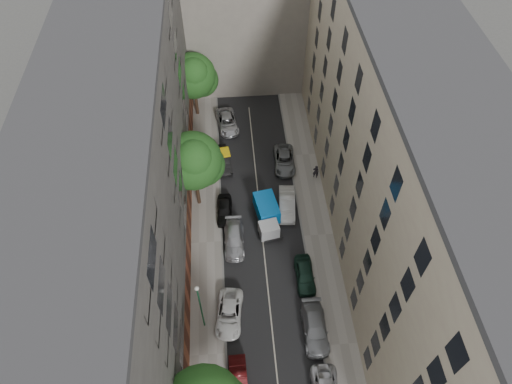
{
  "coord_description": "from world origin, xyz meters",
  "views": [
    {
      "loc": [
        -2.59,
        -24.61,
        37.69
      ],
      "look_at": [
        -0.57,
        1.16,
        6.0
      ],
      "focal_mm": 32.0,
      "sensor_mm": 36.0,
      "label": 1
    }
  ],
  "objects": [
    {
      "name": "car_right_3",
      "position": [
        2.8,
        3.6,
        0.75
      ],
      "size": [
        2.01,
        4.69,
        1.5
      ],
      "primitive_type": "imported",
      "rotation": [
        0.0,
        0.0,
        -0.09
      ],
      "color": "silver",
      "rests_on": "ground"
    },
    {
      "name": "car_left_1",
      "position": [
        -3.09,
        -13.4,
        0.65
      ],
      "size": [
        1.47,
        3.96,
        1.29
      ],
      "primitive_type": "imported",
      "rotation": [
        0.0,
        0.0,
        0.03
      ],
      "color": "#4C0F10",
      "rests_on": "ground"
    },
    {
      "name": "ground",
      "position": [
        0.0,
        0.0,
        0.0
      ],
      "size": [
        120.0,
        120.0,
        0.0
      ],
      "primitive_type": "plane",
      "color": "#4C4C49",
      "rests_on": "ground"
    },
    {
      "name": "tree_mid",
      "position": [
        -6.11,
        4.89,
        6.32
      ],
      "size": [
        5.82,
        5.62,
        9.32
      ],
      "color": "#382619",
      "rests_on": "sidewalk_left"
    },
    {
      "name": "car_right_2",
      "position": [
        3.46,
        -4.6,
        0.71
      ],
      "size": [
        1.69,
        4.16,
        1.42
      ],
      "primitive_type": "imported",
      "rotation": [
        0.0,
        0.0,
        -0.0
      ],
      "color": "#142E23",
      "rests_on": "ground"
    },
    {
      "name": "tarp_truck",
      "position": [
        0.6,
        2.02,
        1.26
      ],
      "size": [
        2.77,
        5.23,
        2.28
      ],
      "rotation": [
        0.0,
        0.0,
        0.18
      ],
      "color": "black",
      "rests_on": "ground"
    },
    {
      "name": "car_left_5",
      "position": [
        -3.6,
        10.31,
        0.73
      ],
      "size": [
        2.17,
        4.63,
        1.47
      ],
      "primitive_type": "imported",
      "rotation": [
        0.0,
        0.0,
        0.14
      ],
      "color": "black",
      "rests_on": "ground"
    },
    {
      "name": "sidewalk_right",
      "position": [
        5.5,
        0.0,
        0.07
      ],
      "size": [
        3.0,
        44.0,
        0.15
      ],
      "primitive_type": "cube",
      "color": "gray",
      "rests_on": "ground"
    },
    {
      "name": "car_right_1",
      "position": [
        3.56,
        -9.69,
        0.72
      ],
      "size": [
        2.07,
        4.99,
        1.44
      ],
      "primitive_type": "imported",
      "rotation": [
        0.0,
        0.0,
        -0.01
      ],
      "color": "slate",
      "rests_on": "ground"
    },
    {
      "name": "building_right",
      "position": [
        11.0,
        0.0,
        10.0
      ],
      "size": [
        8.0,
        44.0,
        20.0
      ],
      "primitive_type": "cube",
      "color": "#B5AA8D",
      "rests_on": "ground"
    },
    {
      "name": "pedestrian",
      "position": [
        6.4,
        7.52,
        1.04
      ],
      "size": [
        0.75,
        0.6,
        1.78
      ],
      "primitive_type": "imported",
      "rotation": [
        0.0,
        0.0,
        2.84
      ],
      "color": "black",
      "rests_on": "sidewalk_right"
    },
    {
      "name": "car_left_3",
      "position": [
        -2.8,
        -0.2,
        0.69
      ],
      "size": [
        2.01,
        4.76,
        1.37
      ],
      "primitive_type": "imported",
      "rotation": [
        0.0,
        0.0,
        -0.02
      ],
      "color": "#B3B3B7",
      "rests_on": "ground"
    },
    {
      "name": "car_left_4",
      "position": [
        -3.6,
        3.4,
        0.67
      ],
      "size": [
        1.68,
        3.96,
        1.34
      ],
      "primitive_type": "imported",
      "rotation": [
        0.0,
        0.0,
        -0.03
      ],
      "color": "black",
      "rests_on": "ground"
    },
    {
      "name": "car_left_2",
      "position": [
        -3.6,
        -7.8,
        0.66
      ],
      "size": [
        2.78,
        4.98,
        1.31
      ],
      "primitive_type": "imported",
      "rotation": [
        0.0,
        0.0,
        -0.13
      ],
      "color": "silver",
      "rests_on": "ground"
    },
    {
      "name": "lamp_post",
      "position": [
        -5.76,
        -8.43,
        4.35
      ],
      "size": [
        0.36,
        0.36,
        6.87
      ],
      "color": "#1B5E37",
      "rests_on": "sidewalk_left"
    },
    {
      "name": "building_left",
      "position": [
        -11.0,
        0.0,
        10.0
      ],
      "size": [
        8.0,
        44.0,
        20.0
      ],
      "primitive_type": "cube",
      "color": "#474542",
      "rests_on": "ground"
    },
    {
      "name": "building_endcap",
      "position": [
        0.0,
        28.0,
        9.0
      ],
      "size": [
        18.0,
        12.0,
        18.0
      ],
      "primitive_type": "cube",
      "color": "gray",
      "rests_on": "ground"
    },
    {
      "name": "car_left_6",
      "position": [
        -2.82,
        16.54,
        0.69
      ],
      "size": [
        2.98,
        5.23,
        1.37
      ],
      "primitive_type": "imported",
      "rotation": [
        0.0,
        0.0,
        0.15
      ],
      "color": "#B6B6BB",
      "rests_on": "ground"
    },
    {
      "name": "sidewalk_left",
      "position": [
        -5.5,
        0.0,
        0.07
      ],
      "size": [
        3.0,
        44.0,
        0.15
      ],
      "primitive_type": "cube",
      "color": "gray",
      "rests_on": "ground"
    },
    {
      "name": "road_surface",
      "position": [
        0.0,
        0.0,
        0.01
      ],
      "size": [
        8.0,
        44.0,
        0.02
      ],
      "primitive_type": "cube",
      "color": "black",
      "rests_on": "ground"
    },
    {
      "name": "tree_far",
      "position": [
        -6.3,
        18.94,
        5.58
      ],
      "size": [
        5.52,
        5.28,
        8.31
      ],
      "color": "#382619",
      "rests_on": "sidewalk_left"
    },
    {
      "name": "car_right_4",
      "position": [
        3.27,
        9.8,
        0.67
      ],
      "size": [
        2.45,
        4.92,
        1.34
      ],
      "primitive_type": "imported",
      "rotation": [
        0.0,
        0.0,
        -0.05
      ],
      "color": "slate",
      "rests_on": "ground"
    }
  ]
}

